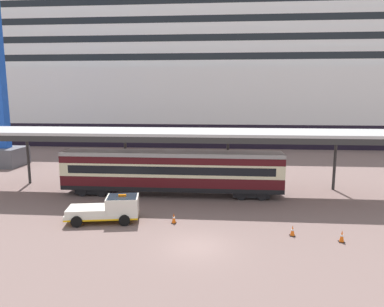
{
  "coord_description": "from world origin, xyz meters",
  "views": [
    {
      "loc": [
        1.4,
        -20.43,
        9.22
      ],
      "look_at": [
        -0.92,
        7.77,
        4.5
      ],
      "focal_mm": 33.02,
      "sensor_mm": 36.0,
      "label": 1
    }
  ],
  "objects_px": {
    "cruise_ship": "(208,79)",
    "traffic_cone_mid": "(293,231)",
    "traffic_cone_far": "(174,218)",
    "traffic_cone_near": "(342,236)",
    "service_truck": "(110,208)",
    "train_carriage": "(172,171)"
  },
  "relations": [
    {
      "from": "traffic_cone_mid",
      "to": "traffic_cone_far",
      "type": "bearing_deg",
      "value": 168.45
    },
    {
      "from": "train_carriage",
      "to": "traffic_cone_near",
      "type": "bearing_deg",
      "value": -38.51
    },
    {
      "from": "cruise_ship",
      "to": "traffic_cone_mid",
      "type": "relative_size",
      "value": 177.61
    },
    {
      "from": "train_carriage",
      "to": "cruise_ship",
      "type": "bearing_deg",
      "value": 87.86
    },
    {
      "from": "service_truck",
      "to": "traffic_cone_near",
      "type": "xyz_separation_m",
      "value": [
        15.77,
        -2.46,
        -0.6
      ]
    },
    {
      "from": "service_truck",
      "to": "train_carriage",
      "type": "bearing_deg",
      "value": 63.69
    },
    {
      "from": "traffic_cone_mid",
      "to": "traffic_cone_far",
      "type": "distance_m",
      "value": 8.29
    },
    {
      "from": "cruise_ship",
      "to": "traffic_cone_near",
      "type": "height_order",
      "value": "cruise_ship"
    },
    {
      "from": "traffic_cone_far",
      "to": "traffic_cone_near",
      "type": "bearing_deg",
      "value": -12.45
    },
    {
      "from": "cruise_ship",
      "to": "traffic_cone_mid",
      "type": "distance_m",
      "value": 53.7
    },
    {
      "from": "cruise_ship",
      "to": "traffic_cone_far",
      "type": "bearing_deg",
      "value": -90.51
    },
    {
      "from": "traffic_cone_mid",
      "to": "traffic_cone_far",
      "type": "height_order",
      "value": "traffic_cone_far"
    },
    {
      "from": "train_carriage",
      "to": "traffic_cone_near",
      "type": "height_order",
      "value": "train_carriage"
    },
    {
      "from": "traffic_cone_mid",
      "to": "traffic_cone_near",
      "type": "bearing_deg",
      "value": -14.95
    },
    {
      "from": "traffic_cone_near",
      "to": "traffic_cone_mid",
      "type": "relative_size",
      "value": 1.08
    },
    {
      "from": "cruise_ship",
      "to": "traffic_cone_near",
      "type": "distance_m",
      "value": 54.93
    },
    {
      "from": "cruise_ship",
      "to": "train_carriage",
      "type": "bearing_deg",
      "value": -92.14
    },
    {
      "from": "traffic_cone_near",
      "to": "service_truck",
      "type": "bearing_deg",
      "value": 171.12
    },
    {
      "from": "traffic_cone_mid",
      "to": "traffic_cone_far",
      "type": "relative_size",
      "value": 0.95
    },
    {
      "from": "traffic_cone_near",
      "to": "traffic_cone_far",
      "type": "height_order",
      "value": "traffic_cone_near"
    },
    {
      "from": "cruise_ship",
      "to": "traffic_cone_near",
      "type": "relative_size",
      "value": 163.92
    },
    {
      "from": "cruise_ship",
      "to": "train_carriage",
      "type": "height_order",
      "value": "cruise_ship"
    }
  ]
}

